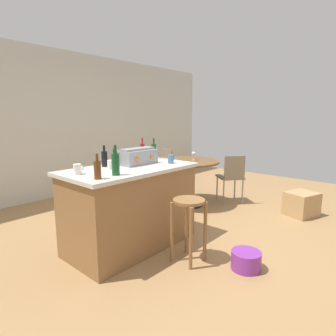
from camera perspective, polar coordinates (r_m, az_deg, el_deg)
The scene contains 22 objects.
ground_plane at distance 3.78m, azimuth 2.89°, elevation -13.01°, with size 8.80×8.80×0.00m, color #A37A4C.
back_wall at distance 5.74m, azimuth -20.45°, elevation 8.26°, with size 8.00×0.10×2.70m, color beige.
kitchen_island at distance 3.31m, azimuth -7.51°, elevation -7.81°, with size 1.52×0.81×0.94m.
wooden_stool at distance 2.94m, azimuth 4.23°, elevation -9.81°, with size 0.33×0.33×0.67m.
dining_table at distance 4.79m, azimuth 3.54°, elevation -0.54°, with size 1.14×1.14×0.77m.
folding_chair_near at distance 4.16m, azimuth -3.48°, elevation -3.39°, with size 0.44×0.44×0.86m.
folding_chair_far at distance 4.98m, azimuth 12.77°, elevation -1.41°, with size 0.56×0.56×0.85m.
folding_chair_left at distance 5.52m, azimuth -1.32°, elevation 0.11°, with size 0.48×0.48×0.87m.
toolbox at distance 3.37m, azimuth -6.17°, elevation 2.34°, with size 0.46×0.24×0.19m.
bottle_0 at distance 3.30m, azimuth -10.83°, elevation 1.72°, with size 0.07×0.07×0.19m.
bottle_1 at distance 3.27m, azimuth -12.77°, elevation 1.91°, with size 0.07×0.07×0.24m.
bottle_2 at distance 2.63m, azimuth -14.12°, elevation -0.26°, with size 0.07×0.07×0.23m.
bottle_3 at distance 3.77m, azimuth -2.91°, elevation 3.48°, with size 0.06×0.06×0.28m.
bottle_4 at distance 2.77m, azimuth -10.64°, elevation 0.89°, with size 0.08×0.08×0.29m.
bottle_5 at distance 3.70m, azimuth -5.21°, elevation 3.40°, with size 0.06×0.06×0.29m.
cup_0 at distance 3.42m, azimuth 0.60°, elevation 1.84°, with size 0.11×0.07×0.11m.
cup_1 at distance 2.90m, azimuth -17.87°, elevation -0.22°, with size 0.11×0.08×0.10m.
cup_2 at distance 3.11m, azimuth -11.46°, elevation 0.70°, with size 0.12×0.08×0.10m.
wine_glass at distance 4.80m, azimuth 5.23°, elevation 2.87°, with size 0.07×0.07×0.14m.
serving_bowl at distance 4.57m, azimuth 0.97°, elevation 1.63°, with size 0.18×0.18×0.07m, color #4C7099.
cardboard_box at distance 4.79m, azimuth 25.45°, elevation -6.60°, with size 0.43×0.37×0.36m, color tan.
plastic_bucket at distance 3.04m, azimuth 15.54°, elevation -17.58°, with size 0.29×0.29×0.18m, color purple.
Camera 1 is at (-2.72, -2.15, 1.50)m, focal length 30.05 mm.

